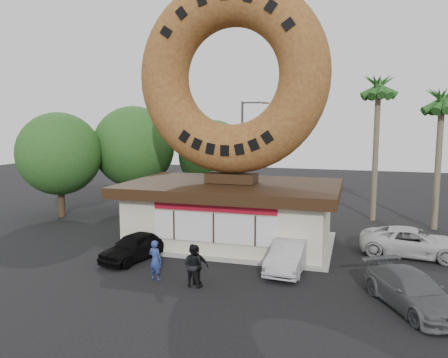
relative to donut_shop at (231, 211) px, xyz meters
The scene contains 16 objects.
ground 6.24m from the donut_shop, 90.00° to the right, with size 90.00×90.00×0.00m, color black.
donut_shop is the anchor object (origin of this frame).
giant_donut 7.04m from the donut_shop, 90.00° to the left, with size 10.01×10.01×2.55m, color olive.
tree_west 12.15m from the donut_shop, 143.55° to the left, with size 6.00×6.00×7.65m.
tree_mid 10.12m from the donut_shop, 113.92° to the left, with size 5.20×5.20×6.63m.
tree_far 13.59m from the donut_shop, 166.94° to the left, with size 5.60×5.60×7.14m.
palm_near 12.83m from the donut_shop, 46.90° to the left, with size 2.60×2.60×9.75m.
palm_far 14.00m from the donut_shop, 30.64° to the left, with size 2.60×2.60×8.75m.
street_lamp 10.54m from the donut_shop, 100.50° to the left, with size 2.11×0.20×8.00m.
person_left 6.45m from the donut_shop, 103.67° to the right, with size 0.61×0.40×1.67m, color navy.
person_center 6.49m from the donut_shop, 87.93° to the right, with size 0.84×0.65×1.72m, color black.
person_right 6.35m from the donut_shop, 86.84° to the right, with size 0.92×0.38×1.57m, color black.
car_black 5.58m from the donut_shop, 131.45° to the right, with size 1.50×3.73×1.27m, color black.
car_silver 5.09m from the donut_shop, 43.39° to the right, with size 1.40×4.02×1.33m, color #ACADB2.
car_grey 10.40m from the donut_shop, 36.52° to the right, with size 1.78×4.38×1.27m, color #56595B.
car_white 9.14m from the donut_shop, ahead, with size 2.27×4.92×1.37m, color silver.
Camera 1 is at (6.22, -16.05, 6.50)m, focal length 35.00 mm.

